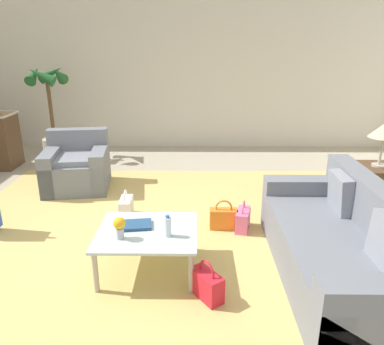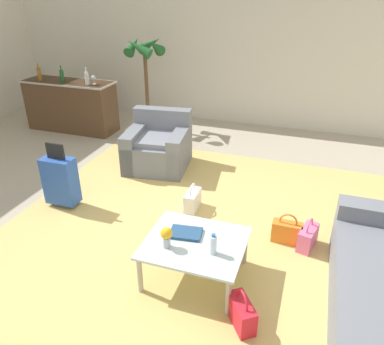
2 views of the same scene
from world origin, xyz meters
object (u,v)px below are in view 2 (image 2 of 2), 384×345
handbag_orange (287,232)px  handbag_pink (308,237)px  suitcase_blue (60,180)px  coffee_table_book (186,233)px  armchair (159,148)px  wine_bottle_green (62,76)px  wine_bottle_clear (87,78)px  potted_palm (146,83)px  wine_glass_leftmost (40,73)px  bar_console (71,105)px  coffee_table (195,246)px  wine_glass_left_of_centre (94,78)px  flower_vase (166,236)px  handbag_white (193,200)px  wine_bottle_amber (39,74)px  water_bottle (213,244)px  handbag_red (241,313)px

handbag_orange → handbag_pink: same height
suitcase_blue → coffee_table_book: bearing=-18.3°
handbag_pink → armchair: bearing=149.7°
wine_bottle_green → coffee_table_book: bearing=-40.6°
wine_bottle_clear → potted_palm: 1.09m
wine_glass_leftmost → handbag_orange: bearing=-24.9°
bar_console → handbag_orange: 4.85m
coffee_table → wine_glass_left_of_centre: wine_glass_left_of_centre is taller
wine_glass_leftmost → suitcase_blue: 3.26m
flower_vase → handbag_white: 1.37m
coffee_table → coffee_table_book: size_ratio=3.07×
coffee_table → bar_console: (-3.50, 3.10, 0.12)m
handbag_white → wine_bottle_green: bearing=149.2°
armchair → suitcase_blue: suitcase_blue is taller
wine_bottle_clear → handbag_orange: 4.44m
armchair → bar_console: bearing=156.9°
armchair → handbag_pink: armchair is taller
coffee_table_book → potted_palm: potted_palm is taller
armchair → wine_glass_leftmost: bearing=161.4°
flower_vase → wine_bottle_amber: bearing=140.4°
water_bottle → handbag_orange: water_bottle is taller
wine_glass_left_of_centre → handbag_red: size_ratio=0.43×
water_bottle → handbag_orange: bearing=58.7°
bar_console → handbag_white: (3.09, -1.96, -0.35)m
water_bottle → wine_bottle_clear: 4.48m
bar_console → suitcase_blue: bearing=-58.0°
flower_vase → handbag_orange: 1.46m
water_bottle → armchair: bearing=123.7°
suitcase_blue → wine_glass_left_of_centre: bearing=111.1°
wine_bottle_amber → handbag_red: 5.76m
coffee_table → wine_bottle_clear: bearing=135.1°
wine_glass_left_of_centre → wine_bottle_green: wine_bottle_green is taller
suitcase_blue → water_bottle: bearing=-20.0°
wine_bottle_green → suitcase_blue: bearing=-56.5°
coffee_table → handbag_orange: coffee_table is taller
flower_vase → handbag_red: bearing=-19.2°
handbag_orange → wine_glass_left_of_centre: bearing=149.0°
suitcase_blue → wine_glass_leftmost: bearing=131.0°
coffee_table_book → handbag_red: 0.88m
armchair → suitcase_blue: (-0.69, -1.47, 0.06)m
suitcase_blue → potted_palm: (-0.20, 3.00, 0.51)m
wine_glass_leftmost → wine_bottle_green: (0.57, -0.11, 0.01)m
coffee_table → coffee_table_book: bearing=146.3°
coffee_table_book → wine_glass_left_of_centre: size_ratio=1.94×
wine_bottle_green → handbag_red: 5.38m
water_bottle → potted_palm: potted_palm is taller
coffee_table → flower_vase: 0.32m
flower_vase → wine_bottle_amber: 4.95m
suitcase_blue → handbag_pink: (3.00, 0.12, -0.23)m
armchair → wine_bottle_amber: (-2.70, 0.82, 0.76)m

